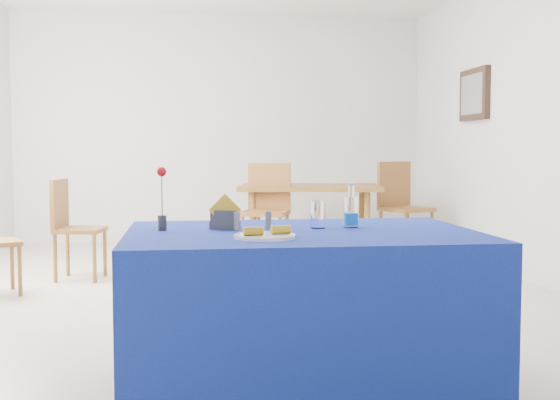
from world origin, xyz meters
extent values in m
plane|color=#C1B3A0|center=(0.00, 0.00, 0.00)|extent=(7.00, 7.00, 0.00)
plane|color=silver|center=(0.00, 3.50, 1.40)|extent=(5.00, 0.00, 5.00)
plane|color=silver|center=(0.00, -3.50, 1.40)|extent=(5.00, 0.00, 5.00)
plane|color=silver|center=(2.50, 0.00, 1.40)|extent=(0.00, 7.00, 7.00)
cube|color=black|center=(2.47, 1.60, 1.70)|extent=(0.06, 0.64, 0.52)
cube|color=#998C66|center=(2.44, 1.60, 1.70)|extent=(0.02, 0.52, 0.40)
cylinder|color=white|center=(-0.10, -2.32, 0.77)|extent=(0.26, 0.26, 0.01)
cylinder|color=white|center=(0.19, -1.97, 0.82)|extent=(0.07, 0.07, 0.13)
cylinder|color=gray|center=(-0.20, -2.00, 0.80)|extent=(0.03, 0.03, 0.08)
cylinder|color=slate|center=(-0.05, -1.98, 0.80)|extent=(0.03, 0.03, 0.08)
cube|color=navy|center=(0.10, -2.07, 0.38)|extent=(1.60, 1.10, 0.76)
cylinder|color=silver|center=(0.35, -1.96, 0.83)|extent=(0.07, 0.07, 0.15)
cylinder|color=blue|center=(0.35, -1.96, 0.80)|extent=(0.07, 0.07, 0.06)
cylinder|color=white|center=(0.35, -1.96, 0.94)|extent=(0.03, 0.03, 0.05)
cylinder|color=silver|center=(0.35, -1.96, 0.97)|extent=(0.03, 0.03, 0.01)
cube|color=#3C3C41|center=(-0.25, -1.95, 0.78)|extent=(0.15, 0.10, 0.03)
cube|color=#3B3A40|center=(-0.26, -1.97, 0.81)|extent=(0.12, 0.05, 0.09)
cube|color=#333338|center=(-0.24, -1.92, 0.81)|extent=(0.12, 0.05, 0.09)
cube|color=gold|center=(-0.25, -1.95, 0.85)|extent=(0.15, 0.02, 0.15)
cylinder|color=#27272D|center=(-0.54, -1.97, 0.80)|extent=(0.04, 0.04, 0.07)
cylinder|color=#175C1C|center=(-0.54, -1.97, 0.91)|extent=(0.01, 0.01, 0.22)
sphere|color=red|center=(-0.54, -1.97, 1.03)|extent=(0.04, 0.04, 0.04)
cube|color=brown|center=(0.91, 2.33, 0.73)|extent=(1.66, 1.22, 0.05)
cylinder|color=olive|center=(0.26, 2.09, 0.35)|extent=(0.07, 0.07, 0.71)
cylinder|color=#965D2B|center=(1.44, 1.89, 0.35)|extent=(0.07, 0.07, 0.71)
cylinder|color=brown|center=(0.37, 2.78, 0.35)|extent=(0.07, 0.07, 0.71)
cylinder|color=olive|center=(1.56, 2.58, 0.35)|extent=(0.07, 0.07, 0.71)
cylinder|color=#995F2C|center=(0.12, 1.73, 0.24)|extent=(0.04, 0.04, 0.48)
cylinder|color=#995F2C|center=(0.48, 1.61, 0.24)|extent=(0.04, 0.04, 0.48)
cylinder|color=#995F2C|center=(0.24, 2.09, 0.24)|extent=(0.04, 0.04, 0.48)
cylinder|color=#995F2C|center=(0.60, 1.97, 0.24)|extent=(0.04, 0.04, 0.48)
cube|color=#995F2C|center=(0.36, 1.85, 0.50)|extent=(0.57, 0.57, 0.04)
cube|color=#995F2C|center=(0.42, 2.04, 0.76)|extent=(0.44, 0.19, 0.49)
cylinder|color=#995F2C|center=(1.83, 1.81, 0.24)|extent=(0.04, 0.04, 0.48)
cylinder|color=#995F2C|center=(2.18, 1.97, 0.24)|extent=(0.04, 0.04, 0.48)
cylinder|color=#995F2C|center=(1.66, 2.16, 0.24)|extent=(0.04, 0.04, 0.48)
cylinder|color=#995F2C|center=(2.02, 2.32, 0.24)|extent=(0.04, 0.04, 0.48)
cube|color=#995F2C|center=(1.92, 2.07, 0.50)|extent=(0.60, 0.60, 0.04)
cube|color=#995F2C|center=(1.84, 2.25, 0.76)|extent=(0.43, 0.23, 0.49)
cylinder|color=#995F2C|center=(-1.72, 0.36, 0.20)|extent=(0.03, 0.03, 0.40)
cylinder|color=#995F2C|center=(-1.85, 0.65, 0.20)|extent=(0.03, 0.03, 0.40)
cylinder|color=#995F2C|center=(-1.22, 0.86, 0.21)|extent=(0.03, 0.03, 0.42)
cylinder|color=#995F2C|center=(-1.17, 1.19, 0.21)|extent=(0.03, 0.03, 0.42)
cylinder|color=#995F2C|center=(-1.55, 0.91, 0.21)|extent=(0.03, 0.03, 0.42)
cylinder|color=#995F2C|center=(-1.50, 1.24, 0.21)|extent=(0.03, 0.03, 0.42)
cube|color=#995F2C|center=(-1.36, 1.05, 0.44)|extent=(0.45, 0.45, 0.04)
cube|color=#995F2C|center=(-1.54, 1.07, 0.67)|extent=(0.09, 0.40, 0.43)
cylinder|color=yellow|center=(-0.15, -2.34, 0.79)|extent=(0.09, 0.04, 0.04)
cylinder|color=beige|center=(-0.11, -2.34, 0.79)|extent=(0.01, 0.03, 0.03)
cylinder|color=yellow|center=(-0.03, -2.31, 0.79)|extent=(0.09, 0.05, 0.04)
cylinder|color=beige|center=(0.01, -2.30, 0.79)|extent=(0.01, 0.03, 0.03)
camera|label=1|loc=(-0.42, -5.24, 1.13)|focal=45.00mm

